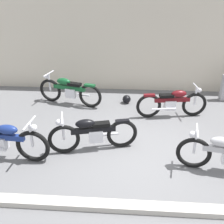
{
  "coord_description": "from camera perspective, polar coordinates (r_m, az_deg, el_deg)",
  "views": [
    {
      "loc": [
        -0.34,
        -5.16,
        3.75
      ],
      "look_at": [
        -0.78,
        1.13,
        0.55
      ],
      "focal_mm": 42.9,
      "sensor_mm": 36.0,
      "label": 1
    }
  ],
  "objects": [
    {
      "name": "ground_plane",
      "position": [
        6.38,
        6.38,
        -9.25
      ],
      "size": [
        40.0,
        40.0,
        0.0
      ],
      "primitive_type": "plane",
      "color": "slate"
    },
    {
      "name": "building_wall",
      "position": [
        9.64,
        6.14,
        14.55
      ],
      "size": [
        18.0,
        0.3,
        3.42
      ],
      "primitive_type": "cube",
      "color": "beige",
      "rests_on": "ground_plane"
    },
    {
      "name": "motorcycle_blue",
      "position": [
        6.48,
        -22.38,
        -5.62
      ],
      "size": [
        2.24,
        0.63,
        1.0
      ],
      "rotation": [
        0.0,
        0.0,
        -0.07
      ],
      "color": "black",
      "rests_on": "ground_plane"
    },
    {
      "name": "curb_strip",
      "position": [
        5.11,
        6.99,
        -19.57
      ],
      "size": [
        18.0,
        0.24,
        0.12
      ],
      "primitive_type": "cube",
      "color": "#B7B2A8",
      "rests_on": "ground_plane"
    },
    {
      "name": "motorcycle_green",
      "position": [
        8.74,
        -9.13,
        4.55
      ],
      "size": [
        2.15,
        0.82,
        0.99
      ],
      "rotation": [
        0.0,
        0.0,
        2.88
      ],
      "color": "black",
      "rests_on": "ground_plane"
    },
    {
      "name": "helmet",
      "position": [
        8.84,
        3.13,
        2.75
      ],
      "size": [
        0.27,
        0.27,
        0.27
      ],
      "primitive_type": "sphere",
      "color": "black",
      "rests_on": "ground_plane"
    },
    {
      "name": "motorcycle_black",
      "position": [
        6.31,
        -4.14,
        -4.57
      ],
      "size": [
        2.08,
        0.76,
        0.95
      ],
      "rotation": [
        0.0,
        0.0,
        3.39
      ],
      "color": "black",
      "rests_on": "ground_plane"
    },
    {
      "name": "motorcycle_maroon",
      "position": [
        8.02,
        12.76,
        1.95
      ],
      "size": [
        2.09,
        0.63,
        0.94
      ],
      "rotation": [
        0.0,
        0.0,
        0.15
      ],
      "color": "black",
      "rests_on": "ground_plane"
    }
  ]
}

